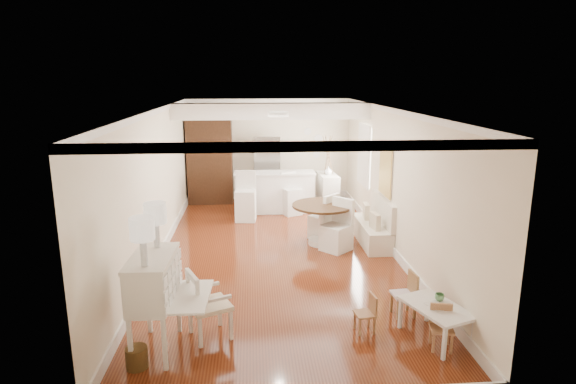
{
  "coord_description": "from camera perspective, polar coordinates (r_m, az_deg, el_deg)",
  "views": [
    {
      "loc": [
        -0.46,
        -8.84,
        3.37
      ],
      "look_at": [
        0.23,
        0.3,
        1.18
      ],
      "focal_mm": 30.0,
      "sensor_mm": 36.0,
      "label": 1
    }
  ],
  "objects": [
    {
      "name": "branch_vase",
      "position": [
        12.39,
        4.78,
        2.57
      ],
      "size": [
        0.22,
        0.22,
        0.21
      ],
      "primitive_type": "imported",
      "rotation": [
        0.0,
        0.0,
        -0.13
      ],
      "color": "white",
      "rests_on": "sideboard"
    },
    {
      "name": "kids_chair_c",
      "position": [
        6.6,
        17.76,
        -15.1
      ],
      "size": [
        0.33,
        0.33,
        0.58
      ],
      "primitive_type": "cube",
      "rotation": [
        0.0,
        0.0,
        -0.2
      ],
      "color": "tan",
      "rests_on": "ground"
    },
    {
      "name": "room",
      "position": [
        9.29,
        -1.2,
        4.84
      ],
      "size": [
        9.0,
        9.04,
        2.82
      ],
      "color": "maroon",
      "rests_on": "ground"
    },
    {
      "name": "kids_chair_b",
      "position": [
        7.27,
        13.54,
        -11.67
      ],
      "size": [
        0.35,
        0.35,
        0.66
      ],
      "primitive_type": "cube",
      "rotation": [
        0.0,
        0.0,
        -1.48
      ],
      "color": "#9B7346",
      "rests_on": "ground"
    },
    {
      "name": "bar_stool_right",
      "position": [
        12.03,
        0.42,
        -0.21
      ],
      "size": [
        0.55,
        0.55,
        1.06
      ],
      "primitive_type": "cube",
      "rotation": [
        0.0,
        0.0,
        0.39
      ],
      "color": "silver",
      "rests_on": "ground"
    },
    {
      "name": "slip_chair_far",
      "position": [
        10.26,
        4.23,
        -2.85
      ],
      "size": [
        0.68,
        0.68,
        1.0
      ],
      "primitive_type": "cube",
      "rotation": [
        0.0,
        0.0,
        -2.39
      ],
      "color": "white",
      "rests_on": "ground"
    },
    {
      "name": "breakfast_counter",
      "position": [
        12.29,
        -1.59,
        0.01
      ],
      "size": [
        2.05,
        0.65,
        1.03
      ],
      "primitive_type": "cube",
      "color": "white",
      "rests_on": "ground"
    },
    {
      "name": "dining_table",
      "position": [
        9.93,
        4.08,
        -3.85
      ],
      "size": [
        1.57,
        1.57,
        0.85
      ],
      "primitive_type": "cylinder",
      "rotation": [
        0.0,
        0.0,
        -0.32
      ],
      "color": "#412815",
      "rests_on": "ground"
    },
    {
      "name": "fridge",
      "position": [
        13.25,
        -0.96,
        2.7
      ],
      "size": [
        0.75,
        0.65,
        1.8
      ],
      "primitive_type": "imported",
      "color": "silver",
      "rests_on": "ground"
    },
    {
      "name": "kids_chair_a",
      "position": [
        6.77,
        9.09,
        -14.0
      ],
      "size": [
        0.29,
        0.29,
        0.54
      ],
      "primitive_type": "cube",
      "rotation": [
        0.0,
        0.0,
        -1.44
      ],
      "color": "#9F6F48",
      "rests_on": "ground"
    },
    {
      "name": "gustavian_armchair",
      "position": [
        6.58,
        -9.27,
        -12.94
      ],
      "size": [
        0.71,
        0.71,
        0.93
      ],
      "primitive_type": "cube",
      "rotation": [
        0.0,
        0.0,
        1.99
      ],
      "color": "white",
      "rests_on": "ground"
    },
    {
      "name": "kids_table",
      "position": [
        6.81,
        17.07,
        -14.57
      ],
      "size": [
        0.86,
        1.09,
        0.47
      ],
      "primitive_type": "cube",
      "rotation": [
        0.0,
        0.0,
        0.36
      ],
      "color": "white",
      "rests_on": "ground"
    },
    {
      "name": "pencil_cup",
      "position": [
        6.84,
        17.52,
        -11.81
      ],
      "size": [
        0.15,
        0.15,
        0.1
      ],
      "primitive_type": "imported",
      "rotation": [
        0.0,
        0.0,
        -0.27
      ],
      "color": "#55915D",
      "rests_on": "kids_table"
    },
    {
      "name": "slip_chair_near",
      "position": [
        9.58,
        5.75,
        -3.95
      ],
      "size": [
        0.71,
        0.71,
        1.04
      ],
      "primitive_type": "cube",
      "rotation": [
        0.0,
        0.0,
        -0.82
      ],
      "color": "white",
      "rests_on": "ground"
    },
    {
      "name": "secretary_bureau",
      "position": [
        6.34,
        -15.51,
        -12.63
      ],
      "size": [
        1.03,
        1.05,
        1.27
      ],
      "primitive_type": "cube",
      "rotation": [
        0.0,
        0.0,
        -0.04
      ],
      "color": "white",
      "rests_on": "ground"
    },
    {
      "name": "wicker_basket",
      "position": [
        6.3,
        -17.49,
        -18.21
      ],
      "size": [
        0.33,
        0.33,
        0.26
      ],
      "primitive_type": "cylinder",
      "rotation": [
        0.0,
        0.0,
        0.32
      ],
      "color": "#533A1A",
      "rests_on": "ground"
    },
    {
      "name": "pantry_cabinet",
      "position": [
        13.26,
        -9.21,
        3.63
      ],
      "size": [
        1.2,
        0.6,
        2.3
      ],
      "primitive_type": "cube",
      "color": "#381E11",
      "rests_on": "ground"
    },
    {
      "name": "banquette",
      "position": [
        10.08,
        9.95,
        -3.36
      ],
      "size": [
        0.52,
        1.6,
        0.98
      ],
      "primitive_type": "cube",
      "color": "silver",
      "rests_on": "ground"
    },
    {
      "name": "bar_stool_left",
      "position": [
        11.54,
        -5.06,
        -0.53
      ],
      "size": [
        0.52,
        0.52,
        1.19
      ],
      "primitive_type": "cube",
      "rotation": [
        0.0,
        0.0,
        -0.09
      ],
      "color": "white",
      "rests_on": "ground"
    },
    {
      "name": "sideboard",
      "position": [
        12.53,
        4.69,
        0.02
      ],
      "size": [
        0.5,
        1.01,
        0.94
      ],
      "primitive_type": "cube",
      "rotation": [
        0.0,
        0.0,
        0.06
      ],
      "color": "beige",
      "rests_on": "ground"
    }
  ]
}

